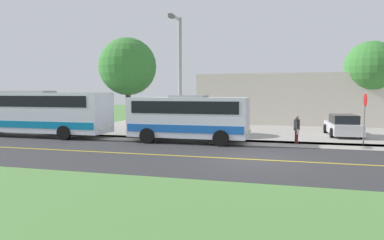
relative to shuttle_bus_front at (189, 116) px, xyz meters
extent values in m
plane|color=#548442|center=(4.55, 4.14, -1.53)|extent=(120.00, 120.00, 0.00)
cube|color=#333335|center=(4.55, 4.14, -1.53)|extent=(8.00, 100.00, 0.01)
cube|color=#9E9991|center=(-0.65, 4.14, -1.53)|extent=(2.40, 100.00, 0.01)
cube|color=#9E9991|center=(-7.85, 7.14, -1.53)|extent=(14.00, 36.00, 0.01)
cube|color=gold|center=(4.55, 4.14, -1.52)|extent=(0.16, 100.00, 0.00)
cube|color=silver|center=(0.00, 0.00, -0.03)|extent=(2.50, 6.93, 2.30)
cube|color=blue|center=(0.00, 0.00, -0.63)|extent=(2.54, 6.79, 0.44)
cube|color=black|center=(0.00, 0.00, 0.57)|extent=(2.54, 6.24, 0.70)
cube|color=gray|center=(0.00, 0.00, 1.18)|extent=(1.50, 2.08, 0.12)
cylinder|color=black|center=(-1.25, 2.15, -1.08)|extent=(0.25, 0.90, 0.90)
cylinder|color=black|center=(1.25, 2.15, -1.08)|extent=(0.25, 0.90, 0.90)
cylinder|color=black|center=(-1.25, -2.15, -1.08)|extent=(0.25, 0.90, 0.90)
cylinder|color=black|center=(1.25, -2.15, -1.08)|extent=(0.25, 0.90, 0.90)
sphere|color=#F2EACC|center=(-0.69, 3.48, -0.83)|extent=(0.20, 0.20, 0.20)
sphere|color=#F2EACC|center=(0.69, 3.48, -0.83)|extent=(0.20, 0.20, 0.20)
cube|color=silver|center=(0.05, -11.20, 0.11)|extent=(2.41, 11.41, 2.58)
cube|color=#0C72A5|center=(0.05, -11.20, -0.63)|extent=(2.45, 11.18, 0.44)
cube|color=black|center=(0.05, -11.20, 0.85)|extent=(2.45, 10.27, 0.70)
cube|color=gray|center=(0.05, -11.20, 1.46)|extent=(1.44, 3.42, 0.12)
cylinder|color=black|center=(-1.15, -7.66, -1.08)|extent=(0.25, 0.90, 0.90)
cylinder|color=black|center=(1.25, -7.66, -1.08)|extent=(0.25, 0.90, 0.90)
cylinder|color=black|center=(-1.15, -14.73, -1.08)|extent=(0.25, 0.90, 0.90)
sphere|color=#F2EACC|center=(-0.61, -5.47, -0.83)|extent=(0.20, 0.20, 0.20)
sphere|color=#F2EACC|center=(0.71, -5.47, -0.83)|extent=(0.20, 0.20, 0.20)
cylinder|color=#4C1919|center=(-0.95, 6.16, -1.14)|extent=(0.18, 0.18, 0.79)
cylinder|color=#4C1919|center=(-0.75, 6.16, -1.14)|extent=(0.18, 0.18, 0.79)
cylinder|color=#262628|center=(-0.85, 6.16, -0.43)|extent=(0.34, 0.34, 0.62)
sphere|color=#8C664C|center=(-0.85, 6.16, -0.02)|extent=(0.21, 0.21, 0.21)
cylinder|color=#262628|center=(-1.04, 6.16, -0.40)|extent=(0.27, 0.10, 0.56)
cube|color=white|center=(-1.11, 6.21, -0.81)|extent=(0.20, 0.12, 0.28)
cylinder|color=#262628|center=(-0.67, 6.16, -0.40)|extent=(0.27, 0.10, 0.56)
cube|color=beige|center=(-0.59, 6.21, -0.81)|extent=(0.20, 0.12, 0.28)
cylinder|color=slate|center=(-1.55, 9.81, -0.43)|extent=(0.07, 0.07, 2.20)
cylinder|color=red|center=(-1.55, 9.83, 0.97)|extent=(0.76, 0.03, 0.76)
cylinder|color=#9E9EA3|center=(-0.45, -0.70, 2.17)|extent=(0.24, 0.24, 7.40)
cylinder|color=#9E9EA3|center=(0.35, -0.70, 5.72)|extent=(1.60, 0.14, 0.14)
cube|color=#59595B|center=(1.15, -0.70, 5.62)|extent=(0.50, 0.24, 0.20)
cube|color=silver|center=(-5.60, 9.33, -1.00)|extent=(4.47, 1.97, 0.70)
cube|color=black|center=(-5.40, 9.33, -0.37)|extent=(2.48, 1.62, 0.57)
cylinder|color=black|center=(-6.92, 8.37, -1.21)|extent=(0.65, 0.24, 0.64)
cylinder|color=black|center=(-6.99, 10.17, -1.21)|extent=(0.65, 0.24, 0.64)
cylinder|color=black|center=(-4.20, 8.48, -1.21)|extent=(0.65, 0.24, 0.64)
cylinder|color=black|center=(-4.27, 10.28, -1.21)|extent=(0.65, 0.24, 0.64)
cylinder|color=brown|center=(-2.85, -5.26, 0.09)|extent=(0.36, 0.36, 3.25)
sphere|color=#387A33|center=(-2.85, -5.26, 3.23)|extent=(4.03, 4.03, 4.03)
cylinder|color=#4C3826|center=(-12.85, 12.50, 0.20)|extent=(0.36, 0.36, 3.47)
sphere|color=#387A33|center=(-12.85, 12.50, 3.58)|extent=(4.36, 4.36, 4.36)
cube|color=beige|center=(-16.85, 9.31, 0.79)|extent=(10.00, 23.76, 4.65)
camera|label=1|loc=(19.72, 5.44, 1.41)|focal=32.43mm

